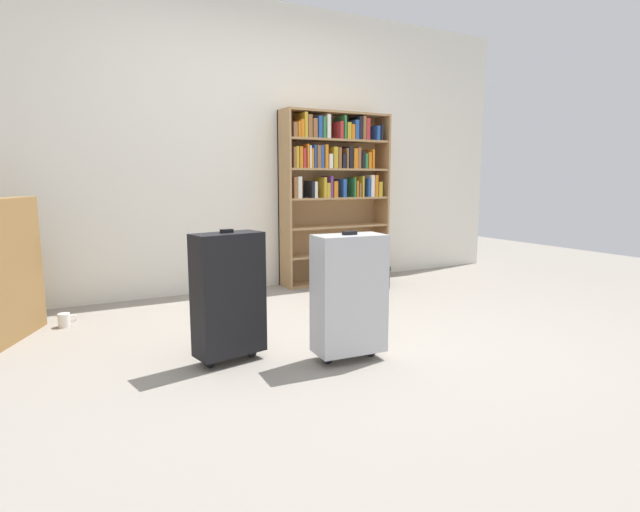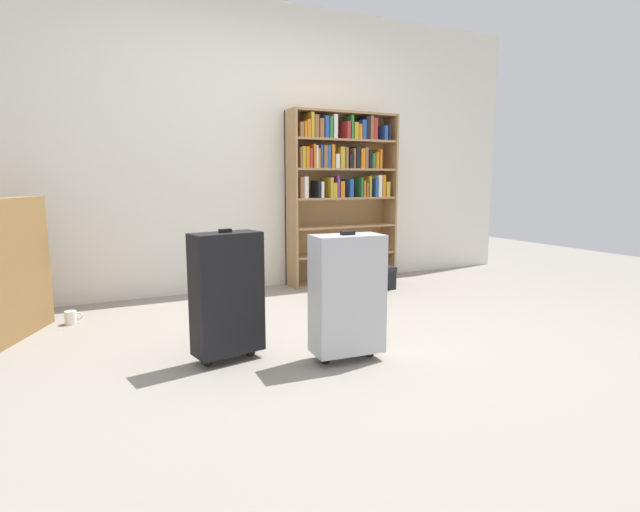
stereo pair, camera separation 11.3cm
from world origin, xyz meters
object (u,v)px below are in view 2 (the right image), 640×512
Objects in this scene: bookshelf at (340,182)px; suitcase_silver at (347,294)px; suitcase_black at (227,293)px; mug at (71,318)px; storage_box at (369,277)px.

bookshelf reaches higher than suitcase_silver.
bookshelf reaches higher than suitcase_black.
suitcase_silver is (-1.01, -1.94, -0.61)m from bookshelf.
bookshelf is 13.68× the size of mug.
bookshelf is 2.39m from suitcase_black.
bookshelf is 3.90× the size of storage_box.
mug is 2.51m from storage_box.
suitcase_black is 0.67m from suitcase_silver.
suitcase_silver is at bearing -125.73° from storage_box.
suitcase_black reaches higher than suitcase_silver.
storage_box is 0.57× the size of suitcase_silver.
mug is 0.29× the size of storage_box.
storage_box is at bearing -76.41° from bookshelf.
mug is at bearing -169.35° from bookshelf.
suitcase_black is (-1.71, -1.25, 0.28)m from storage_box.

